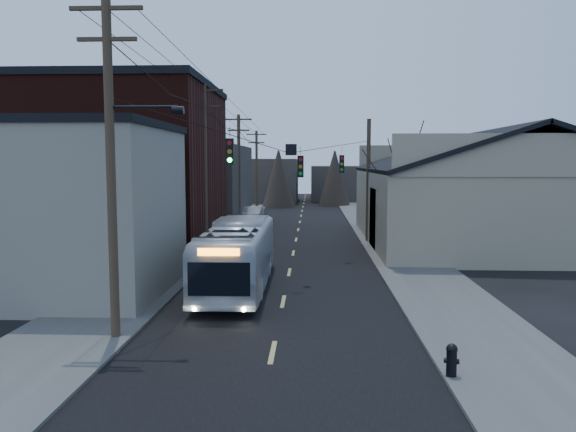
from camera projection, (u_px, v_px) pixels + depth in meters
name	position (u px, v px, depth m)	size (l,w,h in m)	color
ground	(267.00, 379.00, 14.39)	(160.00, 160.00, 0.00)	black
road_surface	(298.00, 233.00, 44.23)	(9.00, 110.00, 0.02)	black
sidewalk_left	(216.00, 232.00, 44.50)	(4.00, 110.00, 0.12)	#474744
sidewalk_right	(380.00, 233.00, 43.94)	(4.00, 110.00, 0.12)	#474744
building_clapboard	(69.00, 211.00, 23.39)	(8.00, 8.00, 7.00)	gray
building_brick	(130.00, 171.00, 34.23)	(10.00, 12.00, 10.00)	black
building_left_far	(194.00, 185.00, 50.27)	(9.00, 14.00, 7.00)	#37332C
warehouse	(485.00, 204.00, 38.44)	(16.16, 20.60, 7.73)	gray
building_far_left	(262.00, 180.00, 79.00)	(10.00, 12.00, 6.00)	#37332C
building_far_right	(352.00, 183.00, 83.47)	(12.00, 14.00, 5.00)	#37332C
bare_tree	(401.00, 195.00, 33.66)	(0.40, 0.40, 7.20)	black
utility_lines	(250.00, 171.00, 38.06)	(11.24, 45.28, 10.50)	#382B1E
bus	(238.00, 255.00, 24.54)	(2.50, 10.69, 2.98)	silver
parked_car	(252.00, 215.00, 50.46)	(1.66, 4.77, 1.57)	#A8ABB0
fire_hydrant	(452.00, 359.00, 14.25)	(0.41, 0.29, 0.84)	black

